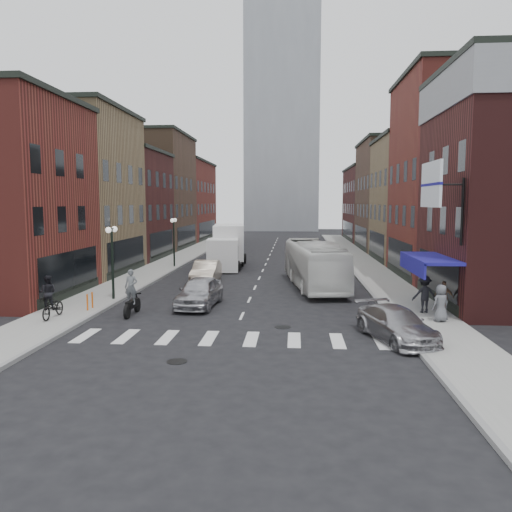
{
  "coord_description": "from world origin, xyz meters",
  "views": [
    {
      "loc": [
        2.46,
        -22.29,
        5.42
      ],
      "look_at": [
        0.24,
        6.73,
        2.28
      ],
      "focal_mm": 35.0,
      "sensor_mm": 36.0,
      "label": 1
    }
  ],
  "objects_px": {
    "streetlamp_near": "(112,249)",
    "ped_right_a": "(424,294)",
    "ped_right_b": "(444,297)",
    "streetlamp_far": "(174,233)",
    "transit_bus": "(314,264)",
    "bike_rack": "(90,301)",
    "motorcycle_rider": "(132,294)",
    "sedan_left_far": "(206,272)",
    "sedan_left_near": "(199,292)",
    "curb_car": "(396,324)",
    "ped_left_solo": "(48,292)",
    "box_truck": "(227,247)",
    "ped_right_c": "(441,303)",
    "billboard_sign": "(433,186)",
    "parked_bicycle": "(53,307)"
  },
  "relations": [
    {
      "from": "box_truck",
      "to": "curb_car",
      "type": "distance_m",
      "value": 23.42
    },
    {
      "from": "billboard_sign",
      "to": "ped_right_c",
      "type": "xyz_separation_m",
      "value": [
        0.39,
        -0.54,
        -5.15
      ]
    },
    {
      "from": "bike_rack",
      "to": "motorcycle_rider",
      "type": "bearing_deg",
      "value": -13.63
    },
    {
      "from": "streetlamp_near",
      "to": "motorcycle_rider",
      "type": "height_order",
      "value": "streetlamp_near"
    },
    {
      "from": "bike_rack",
      "to": "parked_bicycle",
      "type": "height_order",
      "value": "parked_bicycle"
    },
    {
      "from": "streetlamp_far",
      "to": "transit_bus",
      "type": "distance_m",
      "value": 14.09
    },
    {
      "from": "streetlamp_near",
      "to": "ped_right_b",
      "type": "distance_m",
      "value": 17.27
    },
    {
      "from": "box_truck",
      "to": "curb_car",
      "type": "bearing_deg",
      "value": -72.18
    },
    {
      "from": "box_truck",
      "to": "motorcycle_rider",
      "type": "relative_size",
      "value": 3.71
    },
    {
      "from": "box_truck",
      "to": "ped_right_c",
      "type": "bearing_deg",
      "value": -63.45
    },
    {
      "from": "sedan_left_far",
      "to": "bike_rack",
      "type": "bearing_deg",
      "value": -115.1
    },
    {
      "from": "curb_car",
      "to": "sedan_left_far",
      "type": "bearing_deg",
      "value": 108.52
    },
    {
      "from": "sedan_left_near",
      "to": "curb_car",
      "type": "bearing_deg",
      "value": -28.7
    },
    {
      "from": "motorcycle_rider",
      "to": "ped_right_a",
      "type": "bearing_deg",
      "value": 5.09
    },
    {
      "from": "bike_rack",
      "to": "curb_car",
      "type": "height_order",
      "value": "curb_car"
    },
    {
      "from": "streetlamp_far",
      "to": "ped_right_b",
      "type": "bearing_deg",
      "value": -43.81
    },
    {
      "from": "billboard_sign",
      "to": "ped_right_a",
      "type": "distance_m",
      "value": 5.24
    },
    {
      "from": "box_truck",
      "to": "ped_left_solo",
      "type": "bearing_deg",
      "value": -116.7
    },
    {
      "from": "parked_bicycle",
      "to": "ped_right_b",
      "type": "height_order",
      "value": "ped_right_b"
    },
    {
      "from": "motorcycle_rider",
      "to": "ped_right_c",
      "type": "bearing_deg",
      "value": -2.2
    },
    {
      "from": "curb_car",
      "to": "ped_right_a",
      "type": "height_order",
      "value": "ped_right_a"
    },
    {
      "from": "parked_bicycle",
      "to": "ped_right_b",
      "type": "relative_size",
      "value": 1.23
    },
    {
      "from": "transit_bus",
      "to": "box_truck",
      "type": "bearing_deg",
      "value": 119.04
    },
    {
      "from": "ped_right_c",
      "to": "ped_right_a",
      "type": "bearing_deg",
      "value": -107.15
    },
    {
      "from": "streetlamp_near",
      "to": "motorcycle_rider",
      "type": "bearing_deg",
      "value": -57.07
    },
    {
      "from": "streetlamp_near",
      "to": "sedan_left_near",
      "type": "xyz_separation_m",
      "value": [
        4.97,
        -1.0,
        -2.13
      ]
    },
    {
      "from": "bike_rack",
      "to": "ped_right_a",
      "type": "relative_size",
      "value": 0.45
    },
    {
      "from": "streetlamp_far",
      "to": "sedan_left_far",
      "type": "bearing_deg",
      "value": -61.58
    },
    {
      "from": "streetlamp_near",
      "to": "ped_right_a",
      "type": "bearing_deg",
      "value": -7.92
    },
    {
      "from": "motorcycle_rider",
      "to": "sedan_left_near",
      "type": "distance_m",
      "value": 3.66
    },
    {
      "from": "billboard_sign",
      "to": "box_truck",
      "type": "distance_m",
      "value": 21.97
    },
    {
      "from": "billboard_sign",
      "to": "bike_rack",
      "type": "distance_m",
      "value": 17.14
    },
    {
      "from": "transit_bus",
      "to": "sedan_left_far",
      "type": "xyz_separation_m",
      "value": [
        -7.21,
        1.15,
        -0.73
      ]
    },
    {
      "from": "ped_left_solo",
      "to": "ped_right_a",
      "type": "bearing_deg",
      "value": 173.38
    },
    {
      "from": "billboard_sign",
      "to": "ped_right_a",
      "type": "xyz_separation_m",
      "value": [
        0.12,
        1.26,
        -5.09
      ]
    },
    {
      "from": "ped_right_a",
      "to": "sedan_left_near",
      "type": "bearing_deg",
      "value": -13.18
    },
    {
      "from": "transit_bus",
      "to": "ped_right_c",
      "type": "distance_m",
      "value": 10.9
    },
    {
      "from": "curb_car",
      "to": "transit_bus",
      "type": "bearing_deg",
      "value": 84.57
    },
    {
      "from": "sedan_left_near",
      "to": "curb_car",
      "type": "relative_size",
      "value": 1.02
    },
    {
      "from": "ped_right_a",
      "to": "sedan_left_far",
      "type": "bearing_deg",
      "value": -43.11
    },
    {
      "from": "ped_left_solo",
      "to": "ped_right_b",
      "type": "height_order",
      "value": "ped_left_solo"
    },
    {
      "from": "sedan_left_near",
      "to": "ped_right_a",
      "type": "height_order",
      "value": "ped_right_a"
    },
    {
      "from": "ped_left_solo",
      "to": "transit_bus",
      "type": "bearing_deg",
      "value": -156.47
    },
    {
      "from": "streetlamp_near",
      "to": "curb_car",
      "type": "distance_m",
      "value": 15.62
    },
    {
      "from": "streetlamp_far",
      "to": "transit_bus",
      "type": "xyz_separation_m",
      "value": [
        11.17,
        -8.48,
        -1.44
      ]
    },
    {
      "from": "ped_right_b",
      "to": "ped_right_c",
      "type": "distance_m",
      "value": 1.84
    },
    {
      "from": "streetlamp_near",
      "to": "sedan_left_near",
      "type": "bearing_deg",
      "value": -11.37
    },
    {
      "from": "bike_rack",
      "to": "sedan_left_far",
      "type": "distance_m",
      "value": 10.26
    },
    {
      "from": "streetlamp_near",
      "to": "ped_right_b",
      "type": "bearing_deg",
      "value": -7.74
    },
    {
      "from": "curb_car",
      "to": "motorcycle_rider",
      "type": "bearing_deg",
      "value": 145.54
    }
  ]
}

